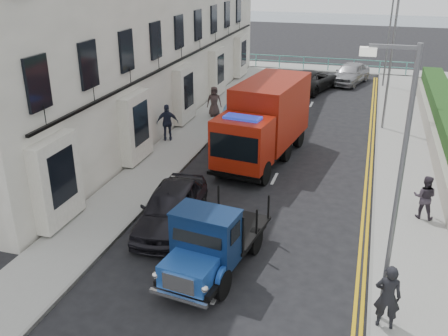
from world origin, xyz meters
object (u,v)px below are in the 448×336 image
lamp_mid (389,55)px  bedford_lorry (208,247)px  lamp_far (388,30)px  red_lorry (265,120)px  pedestrian_east_near (388,297)px  lamp_near (394,178)px  parked_car_front (171,207)px

lamp_mid → bedford_lorry: (-4.67, -15.36, -3.01)m
lamp_far → red_lorry: 16.82m
lamp_mid → red_lorry: size_ratio=1.01×
pedestrian_east_near → lamp_near: bearing=-52.0°
lamp_far → red_lorry: lamp_far is taller
lamp_mid → lamp_far: (0.00, 10.00, 0.00)m
lamp_far → lamp_near: bearing=-90.0°
red_lorry → bedford_lorry: bearing=-79.6°
bedford_lorry → red_lorry: red_lorry is taller
red_lorry → pedestrian_east_near: red_lorry is taller
lamp_near → lamp_far: bearing=90.0°
lamp_near → parked_car_front: lamp_near is taller
lamp_far → parked_car_front: 24.20m
parked_car_front → pedestrian_east_near: pedestrian_east_near is taller
lamp_mid → pedestrian_east_near: 16.57m
bedford_lorry → red_lorry: size_ratio=0.68×
lamp_mid → pedestrian_east_near: (0.22, -16.29, -3.00)m
parked_car_front → red_lorry: bearing=71.4°
lamp_far → pedestrian_east_near: lamp_far is taller
red_lorry → parked_car_front: 7.39m
lamp_mid → pedestrian_east_near: size_ratio=4.00×
lamp_near → red_lorry: 11.52m
lamp_mid → lamp_far: 10.00m
lamp_far → parked_car_front: size_ratio=1.57×
lamp_near → lamp_mid: size_ratio=1.00×
lamp_near → lamp_far: size_ratio=1.00×
red_lorry → pedestrian_east_near: (5.31, -10.40, -0.87)m
red_lorry → pedestrian_east_near: bearing=-55.0°
lamp_mid → bedford_lorry: bearing=-106.9°
lamp_mid → red_lorry: bearing=-130.9°
lamp_near → bedford_lorry: lamp_near is taller
bedford_lorry → lamp_far: bearing=87.4°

